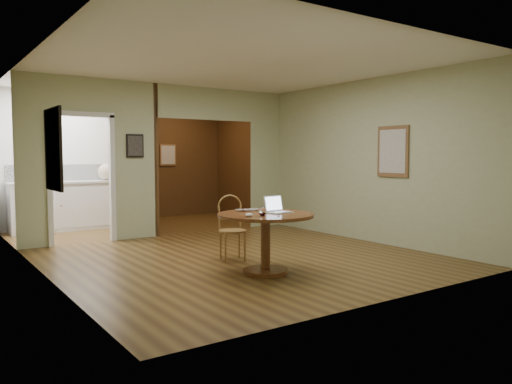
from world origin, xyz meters
TOP-DOWN VIEW (x-y plane):
  - floor at (0.00, 0.00)m, footprint 5.00×5.00m
  - room_shell at (-0.47, 3.10)m, footprint 5.20×7.50m
  - dining_table at (-0.25, -0.86)m, footprint 1.17×1.17m
  - chair at (-0.17, 0.05)m, footprint 0.47×0.47m
  - open_laptop at (-0.07, -0.85)m, footprint 0.31×0.28m
  - closed_laptop at (-0.27, -0.54)m, footprint 0.34×0.26m
  - mouse at (-0.60, -1.03)m, footprint 0.12×0.08m
  - wine_glass at (-0.41, -1.04)m, footprint 0.09×0.09m
  - pen at (-0.29, -1.19)m, footprint 0.11×0.11m
  - kitchen_cabinet at (-1.35, 4.20)m, footprint 2.06×0.60m
  - grocery_bag at (-0.55, 4.20)m, footprint 0.39×0.35m

SIDE VIEW (x-z plane):
  - floor at x=0.00m, z-range 0.00..0.00m
  - kitchen_cabinet at x=-1.35m, z-range 0.00..0.94m
  - chair at x=-0.17m, z-range 0.05..0.94m
  - dining_table at x=-0.25m, z-range 0.18..0.91m
  - pen at x=-0.29m, z-range 0.73..0.74m
  - closed_laptop at x=-0.27m, z-range 0.73..0.76m
  - mouse at x=-0.60m, z-range 0.73..0.78m
  - wine_glass at x=-0.41m, z-range 0.73..0.83m
  - open_laptop at x=-0.07m, z-range 0.69..0.89m
  - grocery_bag at x=-0.55m, z-range 0.94..1.27m
  - room_shell at x=-0.47m, z-range -1.21..3.79m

